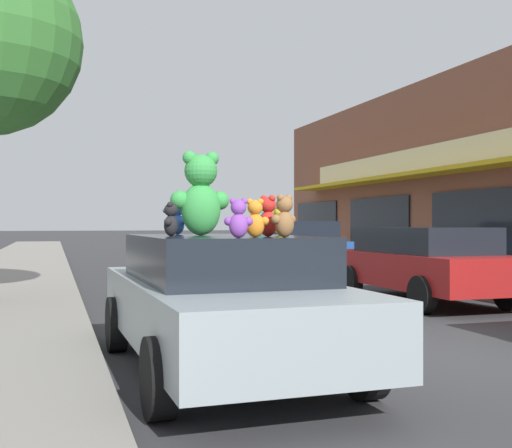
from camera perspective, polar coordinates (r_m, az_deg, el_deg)
ground_plane at (r=7.61m, az=16.02°, el=-11.20°), size 260.00×260.00×0.00m
plush_art_car at (r=6.47m, az=-3.15°, el=-6.61°), size 2.02×4.47×1.36m
teddy_bear_giant at (r=6.63m, az=-4.94°, el=2.59°), size 0.64×0.41×0.87m
teddy_bear_yellow at (r=6.53m, az=2.14°, el=0.31°), size 0.20×0.23×0.32m
teddy_bear_black at (r=6.18m, az=-7.59°, el=0.38°), size 0.18×0.25×0.33m
teddy_bear_purple at (r=5.38m, az=-1.57°, el=0.48°), size 0.26×0.18×0.34m
teddy_bear_brown at (r=5.64m, az=2.54°, el=0.66°), size 0.28×0.22×0.38m
teddy_bear_teal at (r=7.37m, az=0.20°, el=0.13°), size 0.21×0.17×0.28m
teddy_bear_orange at (r=5.66m, az=-0.08°, el=0.48°), size 0.26×0.20×0.34m
teddy_bear_blue at (r=7.25m, az=-6.98°, el=0.46°), size 0.20×0.27×0.36m
teddy_bear_red at (r=5.95m, az=1.08°, el=0.66°), size 0.22×0.29×0.39m
parked_car_far_center at (r=12.38m, az=14.67°, el=-3.26°), size 1.89×4.18×1.41m
parked_car_far_right at (r=18.63m, az=3.17°, el=-1.94°), size 2.01×4.72×1.55m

